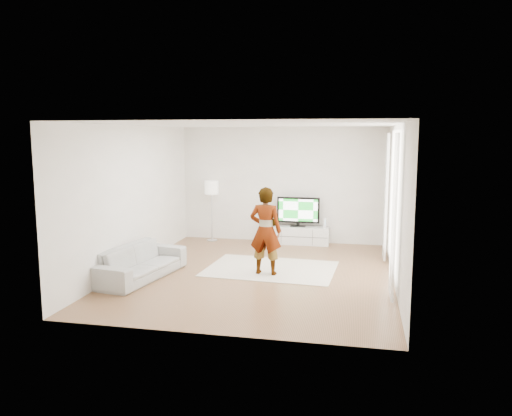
% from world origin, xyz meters
% --- Properties ---
extents(floor, '(6.00, 6.00, 0.00)m').
position_xyz_m(floor, '(0.00, 0.00, 0.00)').
color(floor, '#8F5F40').
rests_on(floor, ground).
extents(ceiling, '(6.00, 6.00, 0.00)m').
position_xyz_m(ceiling, '(0.00, 0.00, 2.80)').
color(ceiling, white).
rests_on(ceiling, wall_back).
extents(wall_left, '(0.02, 6.00, 2.80)m').
position_xyz_m(wall_left, '(-2.50, 0.00, 1.40)').
color(wall_left, white).
rests_on(wall_left, floor).
extents(wall_right, '(0.02, 6.00, 2.80)m').
position_xyz_m(wall_right, '(2.50, 0.00, 1.40)').
color(wall_right, white).
rests_on(wall_right, floor).
extents(wall_back, '(5.00, 0.02, 2.80)m').
position_xyz_m(wall_back, '(0.00, 3.00, 1.40)').
color(wall_back, white).
rests_on(wall_back, floor).
extents(wall_front, '(5.00, 0.02, 2.80)m').
position_xyz_m(wall_front, '(0.00, -3.00, 1.40)').
color(wall_front, white).
rests_on(wall_front, floor).
extents(window, '(0.01, 2.60, 2.50)m').
position_xyz_m(window, '(2.48, 0.30, 1.45)').
color(window, white).
rests_on(window, wall_right).
extents(curtain_near, '(0.04, 0.70, 2.60)m').
position_xyz_m(curtain_near, '(2.40, -1.00, 1.35)').
color(curtain_near, white).
rests_on(curtain_near, floor).
extents(curtain_far, '(0.04, 0.70, 2.60)m').
position_xyz_m(curtain_far, '(2.40, 1.60, 1.35)').
color(curtain_far, white).
rests_on(curtain_far, floor).
extents(media_console, '(1.50, 0.43, 0.42)m').
position_xyz_m(media_console, '(0.43, 2.76, 0.21)').
color(media_console, white).
rests_on(media_console, floor).
extents(television, '(1.02, 0.20, 0.71)m').
position_xyz_m(television, '(0.43, 2.79, 0.81)').
color(television, black).
rests_on(television, media_console).
extents(game_console, '(0.08, 0.18, 0.23)m').
position_xyz_m(game_console, '(1.08, 2.76, 0.54)').
color(game_console, white).
rests_on(game_console, media_console).
extents(potted_plant, '(0.26, 0.26, 0.39)m').
position_xyz_m(potted_plant, '(-0.21, 2.77, 0.62)').
color(potted_plant, '#3F7238').
rests_on(potted_plant, media_console).
extents(rug, '(2.58, 1.93, 0.01)m').
position_xyz_m(rug, '(0.19, 0.37, 0.01)').
color(rug, beige).
rests_on(rug, floor).
extents(player, '(0.63, 0.43, 1.65)m').
position_xyz_m(player, '(0.16, -0.02, 0.84)').
color(player, '#334772').
rests_on(player, rug).
extents(sofa, '(1.12, 2.16, 0.60)m').
position_xyz_m(sofa, '(-2.06, -0.72, 0.30)').
color(sofa, '#ACACA7').
rests_on(sofa, floor).
extents(floor_lamp, '(0.33, 0.33, 1.49)m').
position_xyz_m(floor_lamp, '(-1.71, 2.70, 1.27)').
color(floor_lamp, silver).
rests_on(floor_lamp, floor).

